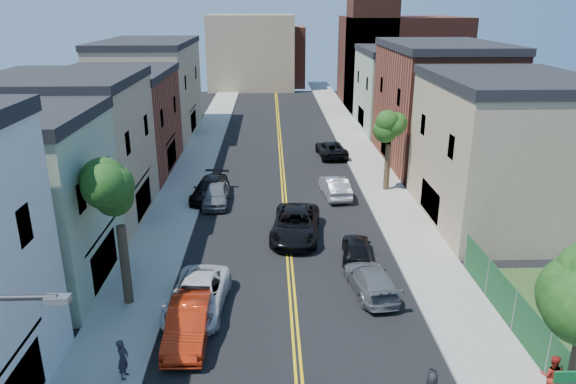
{
  "coord_description": "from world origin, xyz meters",
  "views": [
    {
      "loc": [
        -1.01,
        -8.71,
        13.72
      ],
      "look_at": [
        0.12,
        24.33,
        2.0
      ],
      "focal_mm": 33.27,
      "sensor_mm": 36.0,
      "label": 1
    }
  ],
  "objects": [
    {
      "name": "bldg_right_tan",
      "position": [
        14.0,
        24.0,
        4.5
      ],
      "size": [
        9.0,
        12.0,
        9.0
      ],
      "primitive_type": "cube",
      "color": "#998466",
      "rests_on": "ground"
    },
    {
      "name": "fence_right",
      "position": [
        9.5,
        9.5,
        1.1
      ],
      "size": [
        0.04,
        15.0,
        1.9
      ],
      "primitive_type": "cube",
      "color": "#143F1E",
      "rests_on": "sidewalk_right"
    },
    {
      "name": "bldg_left_brick",
      "position": [
        -14.0,
        36.0,
        4.0
      ],
      "size": [
        9.0,
        12.0,
        8.0
      ],
      "primitive_type": "cube",
      "color": "brown",
      "rests_on": "ground"
    },
    {
      "name": "bldg_left_tan_far",
      "position": [
        -14.0,
        50.0,
        4.75
      ],
      "size": [
        9.0,
        16.0,
        9.5
      ],
      "primitive_type": "cube",
      "color": "#998466",
      "rests_on": "ground"
    },
    {
      "name": "bldg_left_palegrn",
      "position": [
        -14.0,
        16.0,
        4.25
      ],
      "size": [
        9.0,
        8.0,
        8.5
      ],
      "primitive_type": "cube",
      "color": "gray",
      "rests_on": "ground"
    },
    {
      "name": "bldg_right_brick",
      "position": [
        14.0,
        38.0,
        5.0
      ],
      "size": [
        9.0,
        14.0,
        10.0
      ],
      "primitive_type": "cube",
      "color": "brown",
      "rests_on": "ground"
    },
    {
      "name": "red_sedan",
      "position": [
        -4.6,
        11.05,
        0.79
      ],
      "size": [
        1.69,
        4.82,
        1.59
      ],
      "primitive_type": "imported",
      "rotation": [
        0.0,
        0.0,
        0.0
      ],
      "color": "red",
      "rests_on": "ground"
    },
    {
      "name": "tree_right_far",
      "position": [
        7.92,
        30.01,
        5.76
      ],
      "size": [
        4.4,
        4.4,
        8.03
      ],
      "color": "#312718",
      "rests_on": "sidewalk_right"
    },
    {
      "name": "bldg_left_tan_near",
      "position": [
        -14.0,
        25.0,
        4.5
      ],
      "size": [
        9.0,
        10.0,
        9.0
      ],
      "primitive_type": "cube",
      "color": "#998466",
      "rests_on": "ground"
    },
    {
      "name": "grey_car_left",
      "position": [
        -4.95,
        27.48,
        0.76
      ],
      "size": [
        1.83,
        4.47,
        1.52
      ],
      "primitive_type": "imported",
      "rotation": [
        0.0,
        0.0,
        0.01
      ],
      "color": "slate",
      "rests_on": "ground"
    },
    {
      "name": "white_pickup",
      "position": [
        -4.5,
        13.34,
        0.76
      ],
      "size": [
        2.95,
        5.67,
        1.53
      ],
      "primitive_type": "imported",
      "rotation": [
        0.0,
        0.0,
        -0.08
      ],
      "color": "silver",
      "rests_on": "ground"
    },
    {
      "name": "sidewalk_right",
      "position": [
        7.9,
        40.0,
        0.07
      ],
      "size": [
        3.2,
        100.0,
        0.15
      ],
      "primitive_type": "cube",
      "color": "gray",
      "rests_on": "ground"
    },
    {
      "name": "black_car_right",
      "position": [
        3.8,
        18.38,
        0.68
      ],
      "size": [
        2.09,
        4.19,
        1.37
      ],
      "primitive_type": "imported",
      "rotation": [
        0.0,
        0.0,
        3.02
      ],
      "color": "black",
      "rests_on": "ground"
    },
    {
      "name": "pedestrian_left",
      "position": [
        -6.7,
        8.46,
        0.97
      ],
      "size": [
        0.44,
        0.63,
        1.64
      ],
      "primitive_type": "imported",
      "rotation": [
        0.0,
        0.0,
        1.48
      ],
      "color": "#24242B",
      "rests_on": "sidewalk_left"
    },
    {
      "name": "backdrop_center",
      "position": [
        0.0,
        86.0,
        5.0
      ],
      "size": [
        10.0,
        8.0,
        10.0
      ],
      "primitive_type": "cube",
      "color": "brown",
      "rests_on": "ground"
    },
    {
      "name": "tree_left_mid",
      "position": [
        -7.88,
        14.01,
        6.58
      ],
      "size": [
        5.2,
        5.2,
        9.29
      ],
      "color": "#312718",
      "rests_on": "sidewalk_left"
    },
    {
      "name": "pedestrian_right",
      "position": [
        9.1,
        6.94,
        0.98
      ],
      "size": [
        0.99,
        0.9,
        1.66
      ],
      "primitive_type": "imported",
      "rotation": [
        0.0,
        0.0,
        2.74
      ],
      "color": "maroon",
      "rests_on": "sidewalk_right"
    },
    {
      "name": "church",
      "position": [
        16.33,
        67.07,
        7.24
      ],
      "size": [
        16.2,
        14.2,
        22.6
      ],
      "color": "#4C2319",
      "rests_on": "ground"
    },
    {
      "name": "dark_car_right_far",
      "position": [
        4.76,
        39.97,
        0.73
      ],
      "size": [
        2.86,
        5.46,
        1.47
      ],
      "primitive_type": "imported",
      "rotation": [
        0.0,
        0.0,
        3.23
      ],
      "color": "black",
      "rests_on": "ground"
    },
    {
      "name": "bldg_right_palegrn",
      "position": [
        14.0,
        52.0,
        4.25
      ],
      "size": [
        9.0,
        12.0,
        8.5
      ],
      "primitive_type": "cube",
      "color": "gray",
      "rests_on": "ground"
    },
    {
      "name": "curb_left",
      "position": [
        -6.15,
        40.0,
        0.07
      ],
      "size": [
        0.3,
        100.0,
        0.15
      ],
      "primitive_type": "cube",
      "color": "gray",
      "rests_on": "ground"
    },
    {
      "name": "grey_car_right",
      "position": [
        3.95,
        14.75,
        0.68
      ],
      "size": [
        2.49,
        4.92,
        1.37
      ],
      "primitive_type": "imported",
      "rotation": [
        0.0,
        0.0,
        3.27
      ],
      "color": "slate",
      "rests_on": "ground"
    },
    {
      "name": "black_suv_lane",
      "position": [
        0.5,
        21.62,
        0.85
      ],
      "size": [
        3.51,
        6.38,
        1.69
      ],
      "primitive_type": "imported",
      "rotation": [
        0.0,
        0.0,
        -0.12
      ],
      "color": "black",
      "rests_on": "ground"
    },
    {
      "name": "backdrop_left",
      "position": [
        -4.0,
        82.0,
        6.0
      ],
      "size": [
        14.0,
        8.0,
        12.0
      ],
      "primitive_type": "cube",
      "color": "#998466",
      "rests_on": "ground"
    },
    {
      "name": "silver_car_right",
      "position": [
        3.8,
        28.9,
        0.77
      ],
      "size": [
        2.1,
        4.82,
        1.54
      ],
      "primitive_type": "imported",
      "rotation": [
        0.0,
        0.0,
        3.24
      ],
      "color": "#A5A6AD",
      "rests_on": "ground"
    },
    {
      "name": "black_car_left",
      "position": [
        -5.5,
        28.67,
        0.77
      ],
      "size": [
        2.86,
        5.54,
        1.54
      ],
      "primitive_type": "imported",
      "rotation": [
        0.0,
        0.0,
        -0.14
      ],
      "color": "black",
      "rests_on": "ground"
    },
    {
      "name": "curb_right",
      "position": [
        6.15,
        40.0,
        0.07
      ],
      "size": [
        0.3,
        100.0,
        0.15
      ],
      "primitive_type": "cube",
      "color": "gray",
      "rests_on": "ground"
    },
    {
      "name": "sidewalk_left",
      "position": [
        -7.9,
        40.0,
        0.07
      ],
      "size": [
        3.2,
        100.0,
        0.15
      ],
      "primitive_type": "cube",
      "color": "gray",
      "rests_on": "ground"
    }
  ]
}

